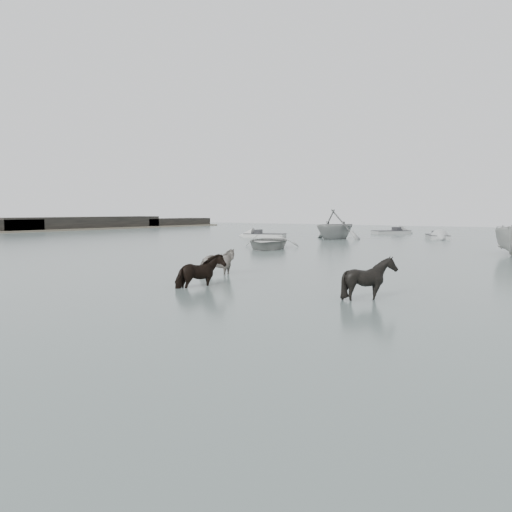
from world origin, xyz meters
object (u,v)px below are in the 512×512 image
(pony_black, at_px, (369,274))
(rowboat_lead, at_px, (268,240))
(pony_pinto, at_px, (217,257))
(pony_dark, at_px, (201,265))

(pony_black, height_order, rowboat_lead, pony_black)
(pony_pinto, xyz_separation_m, pony_dark, (1.72, -2.84, 0.04))
(pony_dark, xyz_separation_m, rowboat_lead, (-7.75, 15.37, -0.17))
(pony_dark, relative_size, rowboat_lead, 0.27)
(pony_pinto, xyz_separation_m, rowboat_lead, (-6.04, 12.54, -0.13))
(pony_dark, height_order, pony_black, pony_black)
(pony_pinto, bearing_deg, rowboat_lead, 4.29)
(pony_black, relative_size, rowboat_lead, 0.27)
(pony_pinto, xyz_separation_m, pony_black, (7.21, -1.83, 0.05))
(pony_pinto, distance_m, pony_black, 7.44)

